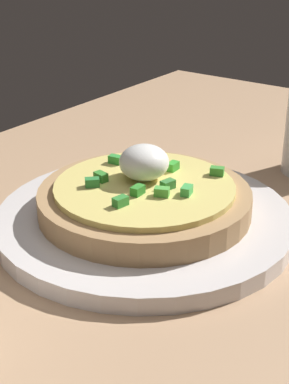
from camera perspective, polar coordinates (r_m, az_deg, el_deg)
dining_table at (r=58.22cm, az=11.72°, el=-4.10°), size 93.86×80.92×3.06cm
plate at (r=54.94cm, az=-0.00°, el=-2.64°), size 27.65×27.65×1.58cm
pizza at (r=53.98cm, az=-0.00°, el=-0.42°), size 19.63×19.63×6.02cm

